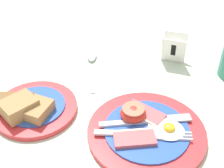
{
  "coord_description": "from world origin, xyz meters",
  "views": [
    {
      "loc": [
        0.17,
        -0.4,
        0.46
      ],
      "look_at": [
        -0.06,
        0.1,
        0.02
      ],
      "focal_mm": 50.0,
      "sensor_mm": 36.0,
      "label": 1
    }
  ],
  "objects_px": {
    "bread_plate": "(31,107)",
    "number_card": "(174,49)",
    "teaspoon_by_saucer": "(92,60)",
    "breakfast_plate": "(146,130)"
  },
  "relations": [
    {
      "from": "breakfast_plate",
      "to": "bread_plate",
      "type": "height_order",
      "value": "bread_plate"
    },
    {
      "from": "breakfast_plate",
      "to": "number_card",
      "type": "xyz_separation_m",
      "value": [
        -0.03,
        0.27,
        0.03
      ]
    },
    {
      "from": "bread_plate",
      "to": "number_card",
      "type": "relative_size",
      "value": 2.4
    },
    {
      "from": "number_card",
      "to": "teaspoon_by_saucer",
      "type": "distance_m",
      "value": 0.21
    },
    {
      "from": "breakfast_plate",
      "to": "teaspoon_by_saucer",
      "type": "distance_m",
      "value": 0.28
    },
    {
      "from": "number_card",
      "to": "bread_plate",
      "type": "bearing_deg",
      "value": -131.16
    },
    {
      "from": "breakfast_plate",
      "to": "number_card",
      "type": "height_order",
      "value": "number_card"
    },
    {
      "from": "bread_plate",
      "to": "teaspoon_by_saucer",
      "type": "distance_m",
      "value": 0.23
    },
    {
      "from": "teaspoon_by_saucer",
      "to": "number_card",
      "type": "bearing_deg",
      "value": -92.87
    },
    {
      "from": "bread_plate",
      "to": "number_card",
      "type": "distance_m",
      "value": 0.38
    }
  ]
}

